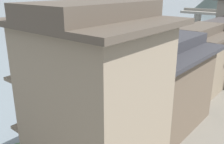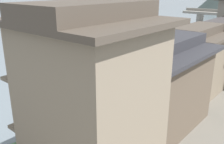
# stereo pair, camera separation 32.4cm
# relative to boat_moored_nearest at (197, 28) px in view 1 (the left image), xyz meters

# --- Properties ---
(boat_moored_nearest) EXTENTS (3.28, 3.33, 0.52)m
(boat_moored_nearest) POSITION_rel_boat_moored_nearest_xyz_m (0.00, 0.00, 0.00)
(boat_moored_nearest) COLOR brown
(boat_moored_nearest) RESTS_ON ground
(boat_moored_second) EXTENTS (4.04, 4.88, 0.82)m
(boat_moored_second) POSITION_rel_boat_moored_nearest_xyz_m (2.87, -5.76, 0.10)
(boat_moored_second) COLOR #423328
(boat_moored_second) RESTS_ON ground
(boat_moored_third) EXTENTS (1.47, 4.23, 0.51)m
(boat_moored_third) POSITION_rel_boat_moored_nearest_xyz_m (10.65, -26.36, -0.01)
(boat_moored_third) COLOR brown
(boat_moored_third) RESTS_ON ground
(boat_moored_far) EXTENTS (2.05, 5.64, 0.42)m
(boat_moored_far) POSITION_rel_boat_moored_nearest_xyz_m (10.95, -45.22, -0.04)
(boat_moored_far) COLOR #33281E
(boat_moored_far) RESTS_ON ground
(boat_midriver_upstream) EXTENTS (1.06, 4.17, 0.46)m
(boat_midriver_upstream) POSITION_rel_boat_moored_nearest_xyz_m (11.40, -34.47, -0.02)
(boat_midriver_upstream) COLOR #232326
(boat_midriver_upstream) RESTS_ON ground
(house_waterfront_nearest) EXTENTS (6.77, 5.81, 8.74)m
(house_waterfront_nearest) POSITION_rel_boat_moored_nearest_xyz_m (17.17, -55.58, 4.97)
(house_waterfront_nearest) COLOR gray
(house_waterfront_nearest) RESTS_ON riverbank_right
(house_waterfront_second) EXTENTS (6.10, 8.15, 6.14)m
(house_waterfront_second) POSITION_rel_boat_moored_nearest_xyz_m (16.84, -48.92, 3.65)
(house_waterfront_second) COLOR brown
(house_waterfront_second) RESTS_ON riverbank_right
(house_waterfront_tall) EXTENTS (5.32, 6.07, 6.14)m
(house_waterfront_tall) POSITION_rel_boat_moored_nearest_xyz_m (16.45, -41.72, 3.67)
(house_waterfront_tall) COLOR #7F705B
(house_waterfront_tall) RESTS_ON riverbank_right
(stone_bridge) EXTENTS (22.19, 2.40, 4.81)m
(stone_bridge) POSITION_rel_boat_moored_nearest_xyz_m (5.37, 2.86, 2.90)
(stone_bridge) COLOR gray
(stone_bridge) RESTS_ON ground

